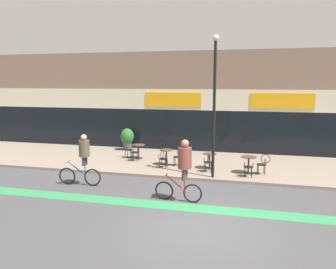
% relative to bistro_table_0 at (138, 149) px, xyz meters
% --- Properties ---
extents(ground_plane, '(120.00, 120.00, 0.00)m').
position_rel_bistro_table_0_xyz_m(ground_plane, '(4.31, -7.37, -0.65)').
color(ground_plane, '#424244').
extents(sidewalk_slab, '(40.00, 5.50, 0.12)m').
position_rel_bistro_table_0_xyz_m(sidewalk_slab, '(4.31, -0.12, -0.59)').
color(sidewalk_slab, gray).
rests_on(sidewalk_slab, ground).
extents(storefront_facade, '(40.00, 4.06, 5.90)m').
position_rel_bistro_table_0_xyz_m(storefront_facade, '(4.31, 4.59, 2.29)').
color(storefront_facade, '#7F6656').
rests_on(storefront_facade, ground).
extents(bike_lane_stripe, '(36.00, 0.70, 0.01)m').
position_rel_bistro_table_0_xyz_m(bike_lane_stripe, '(4.31, -5.89, -0.64)').
color(bike_lane_stripe, '#2D844C').
rests_on(bike_lane_stripe, ground).
extents(bistro_table_0, '(0.70, 0.70, 0.74)m').
position_rel_bistro_table_0_xyz_m(bistro_table_0, '(0.00, 0.00, 0.00)').
color(bistro_table_0, black).
rests_on(bistro_table_0, sidewalk_slab).
extents(bistro_table_1, '(0.65, 0.65, 0.76)m').
position_rel_bistro_table_0_xyz_m(bistro_table_1, '(1.77, -1.02, 0.01)').
color(bistro_table_1, black).
rests_on(bistro_table_1, sidewalk_slab).
extents(bistro_table_2, '(0.65, 0.65, 0.72)m').
position_rel_bistro_table_0_xyz_m(bistro_table_2, '(3.90, -1.19, -0.02)').
color(bistro_table_2, black).
rests_on(bistro_table_2, sidewalk_slab).
extents(bistro_table_3, '(0.70, 0.70, 0.76)m').
position_rel_bistro_table_0_xyz_m(bistro_table_3, '(5.67, -1.60, 0.01)').
color(bistro_table_3, black).
rests_on(bistro_table_3, sidewalk_slab).
extents(cafe_chair_0_near, '(0.42, 0.59, 0.90)m').
position_rel_bistro_table_0_xyz_m(cafe_chair_0_near, '(0.00, -0.63, -0.01)').
color(cafe_chair_0_near, black).
rests_on(cafe_chair_0_near, sidewalk_slab).
extents(cafe_chair_0_side, '(0.58, 0.41, 0.90)m').
position_rel_bistro_table_0_xyz_m(cafe_chair_0_side, '(-0.63, 0.00, -0.01)').
color(cafe_chair_0_side, black).
rests_on(cafe_chair_0_side, sidewalk_slab).
extents(cafe_chair_1_near, '(0.44, 0.59, 0.90)m').
position_rel_bistro_table_0_xyz_m(cafe_chair_1_near, '(1.76, -1.64, -0.01)').
color(cafe_chair_1_near, black).
rests_on(cafe_chair_1_near, sidewalk_slab).
extents(cafe_chair_1_side, '(0.58, 0.40, 0.90)m').
position_rel_bistro_table_0_xyz_m(cafe_chair_1_side, '(2.40, -1.02, -0.01)').
color(cafe_chair_1_side, black).
rests_on(cafe_chair_1_side, sidewalk_slab).
extents(cafe_chair_2_near, '(0.42, 0.58, 0.90)m').
position_rel_bistro_table_0_xyz_m(cafe_chair_2_near, '(3.90, -1.82, -0.01)').
color(cafe_chair_2_near, black).
rests_on(cafe_chair_2_near, sidewalk_slab).
extents(cafe_chair_3_near, '(0.42, 0.58, 0.90)m').
position_rel_bistro_table_0_xyz_m(cafe_chair_3_near, '(5.67, -2.23, -0.01)').
color(cafe_chair_3_near, black).
rests_on(cafe_chair_3_near, sidewalk_slab).
extents(cafe_chair_3_side, '(0.59, 0.44, 0.90)m').
position_rel_bistro_table_0_xyz_m(cafe_chair_3_side, '(6.29, -1.59, -0.01)').
color(cafe_chair_3_side, black).
rests_on(cafe_chair_3_side, sidewalk_slab).
extents(planter_pot, '(0.79, 0.79, 1.30)m').
position_rel_bistro_table_0_xyz_m(planter_pot, '(-1.35, 1.90, 0.20)').
color(planter_pot, '#4C4C51').
rests_on(planter_pot, sidewalk_slab).
extents(lamp_post, '(0.26, 0.26, 5.88)m').
position_rel_bistro_table_0_xyz_m(lamp_post, '(4.19, -2.57, 2.82)').
color(lamp_post, black).
rests_on(lamp_post, sidewalk_slab).
extents(cyclist_1, '(1.79, 0.52, 2.09)m').
position_rel_bistro_table_0_xyz_m(cyclist_1, '(-0.78, -4.54, 0.54)').
color(cyclist_1, black).
rests_on(cyclist_1, ground).
extents(cyclist_2, '(1.70, 0.53, 2.21)m').
position_rel_bistro_table_0_xyz_m(cyclist_2, '(3.47, -5.39, 0.67)').
color(cyclist_2, black).
rests_on(cyclist_2, ground).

